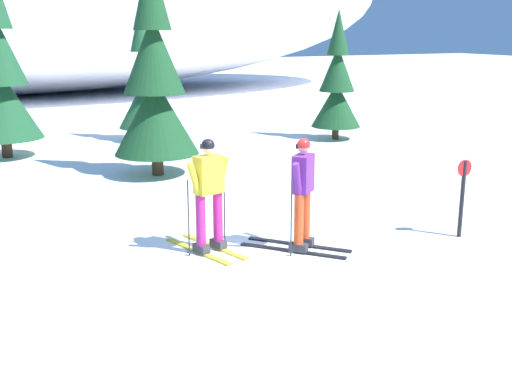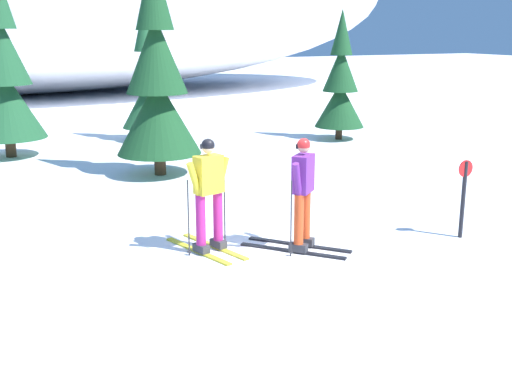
{
  "view_description": "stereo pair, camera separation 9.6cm",
  "coord_description": "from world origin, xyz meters",
  "px_view_note": "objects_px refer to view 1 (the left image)",
  "views": [
    {
      "loc": [
        -4.06,
        -8.67,
        3.39
      ],
      "look_at": [
        0.02,
        -0.16,
        0.95
      ],
      "focal_mm": 44.61,
      "sensor_mm": 36.0,
      "label": 1
    },
    {
      "loc": [
        -3.97,
        -8.72,
        3.39
      ],
      "look_at": [
        0.02,
        -0.16,
        0.95
      ],
      "focal_mm": 44.61,
      "sensor_mm": 36.0,
      "label": 2
    }
  ],
  "objects_px": {
    "pine_tree_far_right": "(337,86)",
    "trail_marker_post": "(462,193)",
    "skier_purple_jacket": "(302,192)",
    "pine_tree_far_left": "(0,77)",
    "pine_tree_center_right": "(144,84)",
    "pine_tree_center_left": "(155,84)",
    "skier_yellow_jacket": "(209,193)"
  },
  "relations": [
    {
      "from": "pine_tree_far_right",
      "to": "trail_marker_post",
      "type": "bearing_deg",
      "value": -110.17
    },
    {
      "from": "pine_tree_far_left",
      "to": "pine_tree_center_right",
      "type": "bearing_deg",
      "value": 12.8
    },
    {
      "from": "pine_tree_far_left",
      "to": "trail_marker_post",
      "type": "xyz_separation_m",
      "value": [
        6.23,
        -10.44,
        -1.4
      ]
    },
    {
      "from": "skier_purple_jacket",
      "to": "pine_tree_far_right",
      "type": "bearing_deg",
      "value": 54.6
    },
    {
      "from": "skier_purple_jacket",
      "to": "skier_yellow_jacket",
      "type": "bearing_deg",
      "value": 157.7
    },
    {
      "from": "skier_purple_jacket",
      "to": "pine_tree_center_left",
      "type": "xyz_separation_m",
      "value": [
        -0.48,
        6.07,
        1.21
      ]
    },
    {
      "from": "pine_tree_center_left",
      "to": "trail_marker_post",
      "type": "bearing_deg",
      "value": -64.41
    },
    {
      "from": "pine_tree_center_left",
      "to": "pine_tree_far_right",
      "type": "xyz_separation_m",
      "value": [
        6.52,
        2.44,
        -0.48
      ]
    },
    {
      "from": "skier_purple_jacket",
      "to": "pine_tree_far_left",
      "type": "bearing_deg",
      "value": 109.64
    },
    {
      "from": "pine_tree_center_left",
      "to": "trail_marker_post",
      "type": "distance_m",
      "value": 7.5
    },
    {
      "from": "skier_yellow_jacket",
      "to": "trail_marker_post",
      "type": "distance_m",
      "value": 4.2
    },
    {
      "from": "pine_tree_center_left",
      "to": "pine_tree_center_right",
      "type": "xyz_separation_m",
      "value": [
        1.06,
        4.73,
        -0.41
      ]
    },
    {
      "from": "skier_purple_jacket",
      "to": "trail_marker_post",
      "type": "relative_size",
      "value": 1.35
    },
    {
      "from": "pine_tree_far_left",
      "to": "pine_tree_center_right",
      "type": "distance_m",
      "value": 4.23
    },
    {
      "from": "skier_yellow_jacket",
      "to": "pine_tree_far_right",
      "type": "relative_size",
      "value": 0.45
    },
    {
      "from": "skier_purple_jacket",
      "to": "pine_tree_center_right",
      "type": "height_order",
      "value": "pine_tree_center_right"
    },
    {
      "from": "skier_purple_jacket",
      "to": "pine_tree_far_left",
      "type": "relative_size",
      "value": 0.35
    },
    {
      "from": "pine_tree_center_left",
      "to": "pine_tree_center_right",
      "type": "relative_size",
      "value": 1.24
    },
    {
      "from": "pine_tree_center_right",
      "to": "pine_tree_far_left",
      "type": "bearing_deg",
      "value": -167.2
    },
    {
      "from": "skier_yellow_jacket",
      "to": "pine_tree_far_left",
      "type": "bearing_deg",
      "value": 103.2
    },
    {
      "from": "pine_tree_far_right",
      "to": "trail_marker_post",
      "type": "xyz_separation_m",
      "value": [
        -3.34,
        -9.09,
        -0.9
      ]
    },
    {
      "from": "pine_tree_center_right",
      "to": "trail_marker_post",
      "type": "height_order",
      "value": "pine_tree_center_right"
    },
    {
      "from": "pine_tree_far_right",
      "to": "pine_tree_center_right",
      "type": "bearing_deg",
      "value": 157.33
    },
    {
      "from": "skier_yellow_jacket",
      "to": "skier_purple_jacket",
      "type": "xyz_separation_m",
      "value": [
        1.33,
        -0.55,
        -0.01
      ]
    },
    {
      "from": "pine_tree_center_left",
      "to": "pine_tree_far_right",
      "type": "bearing_deg",
      "value": 20.54
    },
    {
      "from": "skier_purple_jacket",
      "to": "pine_tree_center_left",
      "type": "bearing_deg",
      "value": 94.49
    },
    {
      "from": "trail_marker_post",
      "to": "pine_tree_far_left",
      "type": "bearing_deg",
      "value": 120.81
    },
    {
      "from": "pine_tree_center_left",
      "to": "skier_purple_jacket",
      "type": "bearing_deg",
      "value": -85.51
    },
    {
      "from": "skier_yellow_jacket",
      "to": "pine_tree_center_left",
      "type": "bearing_deg",
      "value": 81.16
    },
    {
      "from": "pine_tree_center_right",
      "to": "pine_tree_far_right",
      "type": "relative_size",
      "value": 1.04
    },
    {
      "from": "pine_tree_center_left",
      "to": "pine_tree_far_right",
      "type": "height_order",
      "value": "pine_tree_center_left"
    },
    {
      "from": "skier_yellow_jacket",
      "to": "trail_marker_post",
      "type": "xyz_separation_m",
      "value": [
        4.04,
        -1.13,
        -0.19
      ]
    }
  ]
}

